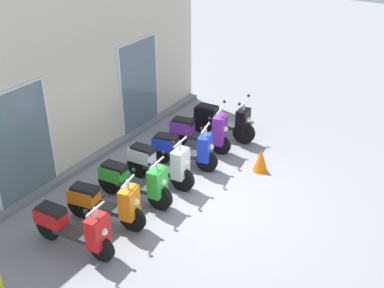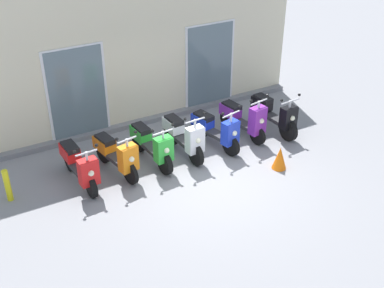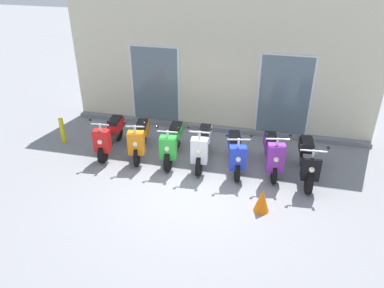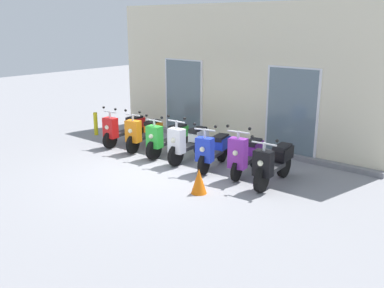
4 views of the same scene
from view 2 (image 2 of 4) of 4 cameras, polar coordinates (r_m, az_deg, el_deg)
ground_plane at (r=10.73m, az=1.84°, el=-3.78°), size 40.00×40.00×0.00m
storefront_facade at (r=12.37m, az=-5.55°, el=10.62°), size 8.37×0.50×3.85m
scooter_red at (r=10.55m, az=-12.74°, el=-2.31°), size 0.51×1.61×1.14m
scooter_orange at (r=10.74m, az=-8.67°, el=-1.10°), size 0.62×1.57×1.17m
scooter_green at (r=11.04m, az=-4.64°, el=-0.04°), size 0.56×1.66×1.14m
scooter_white at (r=11.25m, az=-0.97°, el=0.94°), size 0.56×1.58×1.23m
scooter_blue at (r=11.59m, az=2.69°, el=1.68°), size 0.69×1.52×1.17m
scooter_purple at (r=12.05m, az=5.93°, el=2.95°), size 0.63×1.51×1.23m
scooter_black at (r=12.39m, az=9.30°, el=3.41°), size 0.61×1.65×1.15m
traffic_cone at (r=11.05m, az=9.97°, el=-1.57°), size 0.32×0.32×0.52m
curb_bollard at (r=10.52m, az=-20.28°, el=-4.45°), size 0.12×0.12×0.70m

